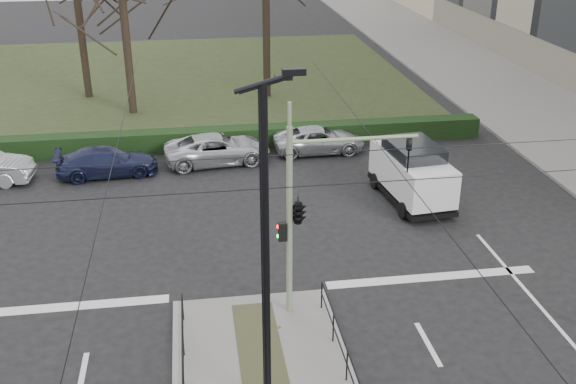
# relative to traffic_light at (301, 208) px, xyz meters

# --- Properties ---
(sidewalk_east) EXTENTS (8.00, 90.00, 0.14)m
(sidewalk_east) POSITION_rel_traffic_light_xyz_m (16.59, 17.99, -3.43)
(sidewalk_east) COLOR #625F5D
(sidewalk_east) RESTS_ON ground
(park) EXTENTS (38.00, 26.00, 0.10)m
(park) POSITION_rel_traffic_light_xyz_m (-7.41, 27.99, -3.45)
(park) COLOR #253219
(park) RESTS_ON ground
(hedge) EXTENTS (38.00, 1.00, 1.00)m
(hedge) POSITION_rel_traffic_light_xyz_m (-7.41, 14.59, -3.00)
(hedge) COLOR black
(hedge) RESTS_ON ground
(catenary) EXTENTS (20.00, 34.00, 6.00)m
(catenary) POSITION_rel_traffic_light_xyz_m (-1.41, -2.39, -0.07)
(catenary) COLOR black
(catenary) RESTS_ON ground
(traffic_light) EXTENTS (3.92, 2.25, 5.76)m
(traffic_light) POSITION_rel_traffic_light_xyz_m (0.00, 0.00, 0.00)
(traffic_light) COLOR gray
(traffic_light) RESTS_ON median_island
(streetlamp_median_near) EXTENTS (0.74, 0.15, 8.88)m
(streetlamp_median_near) POSITION_rel_traffic_light_xyz_m (-1.70, -6.32, 1.16)
(streetlamp_median_near) COLOR black
(streetlamp_median_near) RESTS_ON median_island
(streetlamp_median_far) EXTENTS (0.68, 0.14, 8.17)m
(streetlamp_median_far) POSITION_rel_traffic_light_xyz_m (-1.48, -3.93, 0.80)
(streetlamp_median_far) COLOR black
(streetlamp_median_far) RESTS_ON median_island
(parked_car_third) EXTENTS (4.52, 2.18, 1.27)m
(parked_car_third) POSITION_rel_traffic_light_xyz_m (-6.69, 11.85, -2.86)
(parked_car_third) COLOR #1B2041
(parked_car_third) RESTS_ON ground
(parked_car_fourth) EXTENTS (5.07, 2.76, 1.35)m
(parked_car_fourth) POSITION_rel_traffic_light_xyz_m (-1.78, 12.64, -2.82)
(parked_car_fourth) COLOR #ADB0B5
(parked_car_fourth) RESTS_ON ground
(white_van) EXTENTS (2.50, 4.80, 2.46)m
(white_van) POSITION_rel_traffic_light_xyz_m (5.76, 7.31, -2.22)
(white_van) COLOR silver
(white_van) RESTS_ON ground
(parked_car_fifth) EXTENTS (4.41, 2.07, 1.22)m
(parked_car_fifth) POSITION_rel_traffic_light_xyz_m (3.15, 13.36, -2.89)
(parked_car_fifth) COLOR #ADB0B5
(parked_car_fifth) RESTS_ON ground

